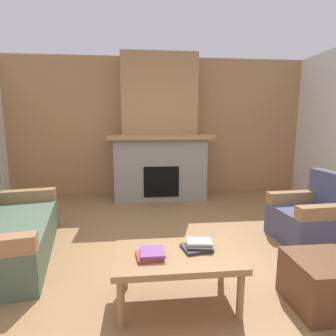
{
  "coord_description": "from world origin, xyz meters",
  "views": [
    {
      "loc": [
        -0.39,
        -2.68,
        1.47
      ],
      "look_at": [
        -0.01,
        0.97,
        0.85
      ],
      "focal_mm": 29.63,
      "sensor_mm": 36.0,
      "label": 1
    }
  ],
  "objects_px": {
    "armchair": "(313,218)",
    "couch": "(2,232)",
    "coffee_table": "(178,260)",
    "ottoman": "(324,283)",
    "fireplace": "(160,137)"
  },
  "relations": [
    {
      "from": "armchair",
      "to": "coffee_table",
      "type": "height_order",
      "value": "armchair"
    },
    {
      "from": "fireplace",
      "to": "armchair",
      "type": "relative_size",
      "value": 3.18
    },
    {
      "from": "coffee_table",
      "to": "ottoman",
      "type": "relative_size",
      "value": 1.92
    },
    {
      "from": "couch",
      "to": "armchair",
      "type": "distance_m",
      "value": 3.61
    },
    {
      "from": "coffee_table",
      "to": "ottoman",
      "type": "height_order",
      "value": "coffee_table"
    },
    {
      "from": "ottoman",
      "to": "coffee_table",
      "type": "bearing_deg",
      "value": 171.98
    },
    {
      "from": "armchair",
      "to": "couch",
      "type": "bearing_deg",
      "value": -178.91
    },
    {
      "from": "fireplace",
      "to": "coffee_table",
      "type": "distance_m",
      "value": 3.35
    },
    {
      "from": "coffee_table",
      "to": "ottoman",
      "type": "bearing_deg",
      "value": -8.02
    },
    {
      "from": "couch",
      "to": "fireplace",
      "type": "bearing_deg",
      "value": 50.84
    },
    {
      "from": "fireplace",
      "to": "coffee_table",
      "type": "bearing_deg",
      "value": -91.71
    },
    {
      "from": "coffee_table",
      "to": "ottoman",
      "type": "xyz_separation_m",
      "value": [
        1.16,
        -0.16,
        -0.18
      ]
    },
    {
      "from": "armchair",
      "to": "coffee_table",
      "type": "relative_size",
      "value": 0.85
    },
    {
      "from": "fireplace",
      "to": "armchair",
      "type": "distance_m",
      "value": 2.96
    },
    {
      "from": "fireplace",
      "to": "ottoman",
      "type": "distance_m",
      "value": 3.71
    }
  ]
}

